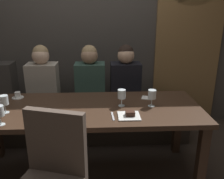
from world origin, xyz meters
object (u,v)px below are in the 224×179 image
diner_redhead (43,79)px  wine_glass_far_left (4,101)px  fork_on_table (113,116)px  banquette_bench (90,122)px  diner_far_end (125,78)px  dessert_plate (129,115)px  wine_glass_far_right (152,95)px  espresso_cup (18,95)px  diner_bearded (90,78)px  wine_glass_near_left (122,94)px  dining_table (86,116)px  chair_near_side (51,173)px

diner_redhead → wine_glass_far_left: diner_redhead is taller
fork_on_table → banquette_bench: bearing=101.8°
diner_far_end → dessert_plate: 0.92m
wine_glass_far_right → espresso_cup: size_ratio=1.37×
diner_bearded → dessert_plate: (0.37, -0.95, -0.06)m
wine_glass_near_left → banquette_bench: bearing=116.8°
diner_far_end → diner_redhead: bearing=179.5°
dining_table → dessert_plate: 0.47m
diner_far_end → dessert_plate: size_ratio=4.08×
dining_table → wine_glass_far_left: wine_glass_far_left is taller
chair_near_side → wine_glass_far_right: 1.14m
espresso_cup → dessert_plate: size_ratio=0.63×
banquette_bench → diner_bearded: size_ratio=3.25×
espresso_cup → diner_far_end: bearing=19.2°
dining_table → banquette_bench: (0.00, 0.70, -0.42)m
banquette_bench → espresso_cup: size_ratio=20.83×
diner_redhead → dining_table: bearing=-52.0°
wine_glass_near_left → dining_table: bearing=-177.5°
wine_glass_far_right → wine_glass_far_left: size_ratio=1.00×
chair_near_side → diner_redhead: diner_redhead is taller
diner_far_end → diner_bearded: bearing=175.5°
diner_redhead → fork_on_table: diner_redhead is taller
banquette_bench → dessert_plate: (0.39, -0.93, 0.53)m
diner_far_end → wine_glass_far_left: 1.40m
diner_bearded → espresso_cup: size_ratio=6.41×
diner_bearded → wine_glass_far_right: size_ratio=4.69×
diner_redhead → wine_glass_far_right: (1.18, -0.71, 0.04)m
dining_table → wine_glass_far_left: bearing=-172.4°
dessert_plate → wine_glass_far_left: bearing=173.1°
chair_near_side → fork_on_table: bearing=47.9°
banquette_bench → espresso_cup: espresso_cup is taller
wine_glass_far_right → wine_glass_near_left: bearing=175.5°
wine_glass_far_left → fork_on_table: bearing=-7.5°
diner_bearded → wine_glass_near_left: size_ratio=4.69×
wine_glass_near_left → fork_on_table: (-0.10, -0.24, -0.11)m
banquette_bench → espresso_cup: (-0.72, -0.42, 0.54)m
diner_bearded → espresso_cup: 0.86m
diner_far_end → espresso_cup: diner_far_end is taller
dining_table → espresso_cup: bearing=158.5°
dessert_plate → diner_bearded: bearing=111.4°
diner_far_end → banquette_bench: bearing=178.8°
diner_redhead → espresso_cup: bearing=-112.6°
diner_redhead → diner_far_end: diner_redhead is taller
wine_glass_far_right → dessert_plate: wine_glass_far_right is taller
banquette_bench → dessert_plate: bearing=-67.0°
diner_redhead → diner_bearded: size_ratio=1.01×
wine_glass_near_left → fork_on_table: 0.28m
diner_redhead → dessert_plate: size_ratio=4.09×
wine_glass_far_right → espresso_cup: bearing=167.9°
diner_far_end → wine_glass_far_left: diner_far_end is taller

